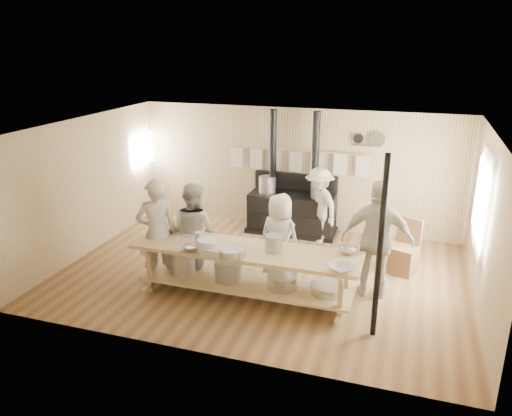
{
  "coord_description": "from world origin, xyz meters",
  "views": [
    {
      "loc": [
        2.37,
        -7.65,
        3.95
      ],
      "look_at": [
        -0.19,
        0.2,
        1.14
      ],
      "focal_mm": 35.0,
      "sensor_mm": 36.0,
      "label": 1
    }
  ],
  "objects_px": {
    "stove": "(292,209)",
    "prep_table": "(245,268)",
    "cook_far_left": "(157,233)",
    "cook_center": "(280,238)",
    "chair": "(403,257)",
    "cook_by_window": "(319,205)",
    "cook_left": "(194,231)",
    "roasting_pan": "(219,251)",
    "cook_right": "(377,240)"
  },
  "relations": [
    {
      "from": "cook_by_window",
      "to": "chair",
      "type": "distance_m",
      "value": 2.01
    },
    {
      "from": "stove",
      "to": "cook_far_left",
      "type": "distance_m",
      "value": 3.39
    },
    {
      "from": "prep_table",
      "to": "cook_center",
      "type": "xyz_separation_m",
      "value": [
        0.34,
        0.8,
        0.25
      ]
    },
    {
      "from": "stove",
      "to": "chair",
      "type": "relative_size",
      "value": 2.69
    },
    {
      "from": "cook_center",
      "to": "chair",
      "type": "relative_size",
      "value": 1.59
    },
    {
      "from": "cook_right",
      "to": "prep_table",
      "type": "bearing_deg",
      "value": 19.59
    },
    {
      "from": "prep_table",
      "to": "roasting_pan",
      "type": "bearing_deg",
      "value": -132.91
    },
    {
      "from": "cook_by_window",
      "to": "chair",
      "type": "relative_size",
      "value": 1.6
    },
    {
      "from": "cook_far_left",
      "to": "chair",
      "type": "xyz_separation_m",
      "value": [
        3.9,
        1.72,
        -0.63
      ]
    },
    {
      "from": "prep_table",
      "to": "roasting_pan",
      "type": "height_order",
      "value": "roasting_pan"
    },
    {
      "from": "prep_table",
      "to": "cook_left",
      "type": "xyz_separation_m",
      "value": [
        -1.06,
        0.42,
        0.33
      ]
    },
    {
      "from": "cook_left",
      "to": "cook_center",
      "type": "height_order",
      "value": "cook_left"
    },
    {
      "from": "prep_table",
      "to": "cook_right",
      "type": "xyz_separation_m",
      "value": [
        1.95,
        0.71,
        0.44
      ]
    },
    {
      "from": "cook_far_left",
      "to": "cook_right",
      "type": "relative_size",
      "value": 0.95
    },
    {
      "from": "cook_far_left",
      "to": "cook_left",
      "type": "height_order",
      "value": "cook_far_left"
    },
    {
      "from": "prep_table",
      "to": "chair",
      "type": "distance_m",
      "value": 2.95
    },
    {
      "from": "cook_left",
      "to": "cook_far_left",
      "type": "bearing_deg",
      "value": 59.42
    },
    {
      "from": "cook_center",
      "to": "chair",
      "type": "xyz_separation_m",
      "value": [
        2.02,
        0.95,
        -0.48
      ]
    },
    {
      "from": "chair",
      "to": "stove",
      "type": "bearing_deg",
      "value": 170.63
    },
    {
      "from": "stove",
      "to": "cook_center",
      "type": "bearing_deg",
      "value": -81.36
    },
    {
      "from": "prep_table",
      "to": "cook_far_left",
      "type": "distance_m",
      "value": 1.6
    },
    {
      "from": "stove",
      "to": "chair",
      "type": "xyz_separation_m",
      "value": [
        2.35,
        -1.27,
        -0.24
      ]
    },
    {
      "from": "cook_right",
      "to": "roasting_pan",
      "type": "xyz_separation_m",
      "value": [
        -2.26,
        -1.04,
        -0.06
      ]
    },
    {
      "from": "stove",
      "to": "chair",
      "type": "bearing_deg",
      "value": -28.26
    },
    {
      "from": "prep_table",
      "to": "chair",
      "type": "relative_size",
      "value": 3.72
    },
    {
      "from": "cook_far_left",
      "to": "cook_center",
      "type": "relative_size",
      "value": 1.2
    },
    {
      "from": "cook_far_left",
      "to": "cook_center",
      "type": "bearing_deg",
      "value": 162.87
    },
    {
      "from": "stove",
      "to": "cook_left",
      "type": "height_order",
      "value": "stove"
    },
    {
      "from": "stove",
      "to": "roasting_pan",
      "type": "height_order",
      "value": "stove"
    },
    {
      "from": "prep_table",
      "to": "cook_left",
      "type": "bearing_deg",
      "value": 158.26
    },
    {
      "from": "cook_by_window",
      "to": "cook_left",
      "type": "bearing_deg",
      "value": -85.31
    },
    {
      "from": "cook_center",
      "to": "chair",
      "type": "distance_m",
      "value": 2.28
    },
    {
      "from": "stove",
      "to": "chair",
      "type": "height_order",
      "value": "stove"
    },
    {
      "from": "prep_table",
      "to": "cook_center",
      "type": "relative_size",
      "value": 2.35
    },
    {
      "from": "cook_right",
      "to": "chair",
      "type": "relative_size",
      "value": 1.99
    },
    {
      "from": "stove",
      "to": "cook_left",
      "type": "relative_size",
      "value": 1.52
    },
    {
      "from": "stove",
      "to": "prep_table",
      "type": "xyz_separation_m",
      "value": [
        -0.0,
        -3.02,
        -0.0
      ]
    },
    {
      "from": "cook_by_window",
      "to": "cook_center",
      "type": "bearing_deg",
      "value": -57.31
    },
    {
      "from": "cook_far_left",
      "to": "cook_center",
      "type": "height_order",
      "value": "cook_far_left"
    },
    {
      "from": "stove",
      "to": "cook_far_left",
      "type": "height_order",
      "value": "stove"
    },
    {
      "from": "cook_center",
      "to": "cook_right",
      "type": "relative_size",
      "value": 0.8
    },
    {
      "from": "cook_far_left",
      "to": "cook_by_window",
      "type": "relative_size",
      "value": 1.18
    },
    {
      "from": "cook_far_left",
      "to": "cook_left",
      "type": "distance_m",
      "value": 0.63
    },
    {
      "from": "stove",
      "to": "chair",
      "type": "distance_m",
      "value": 2.68
    },
    {
      "from": "stove",
      "to": "cook_center",
      "type": "xyz_separation_m",
      "value": [
        0.34,
        -2.22,
        0.25
      ]
    },
    {
      "from": "cook_left",
      "to": "cook_right",
      "type": "relative_size",
      "value": 0.89
    },
    {
      "from": "cook_center",
      "to": "cook_by_window",
      "type": "height_order",
      "value": "cook_by_window"
    },
    {
      "from": "cook_far_left",
      "to": "cook_right",
      "type": "xyz_separation_m",
      "value": [
        3.5,
        0.68,
        0.04
      ]
    },
    {
      "from": "cook_center",
      "to": "cook_far_left",
      "type": "bearing_deg",
      "value": 37.32
    },
    {
      "from": "stove",
      "to": "cook_far_left",
      "type": "bearing_deg",
      "value": -117.36
    }
  ]
}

